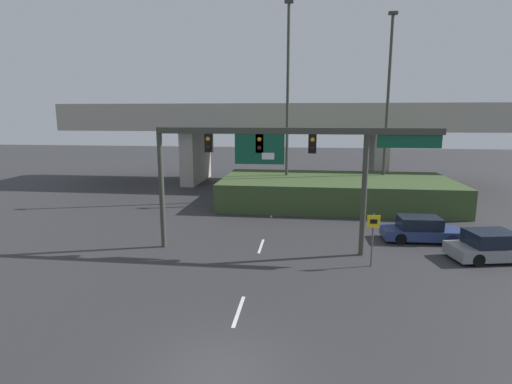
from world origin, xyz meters
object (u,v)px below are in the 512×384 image
(highway_light_pole_near, at_px, (288,100))
(highway_light_pole_far, at_px, (388,105))
(signal_gantry, at_px, (281,153))
(speed_limit_sign, at_px, (373,233))
(parked_sedan_mid_right, at_px, (492,247))
(parked_sedan_near_right, at_px, (421,230))

(highway_light_pole_near, relative_size, highway_light_pole_far, 1.05)
(signal_gantry, relative_size, speed_limit_sign, 5.57)
(signal_gantry, height_order, speed_limit_sign, signal_gantry)
(signal_gantry, relative_size, highway_light_pole_near, 0.90)
(signal_gantry, height_order, highway_light_pole_far, highway_light_pole_far)
(speed_limit_sign, relative_size, highway_light_pole_near, 0.16)
(signal_gantry, bearing_deg, speed_limit_sign, -19.46)
(speed_limit_sign, distance_m, highway_light_pole_near, 16.97)
(signal_gantry, relative_size, parked_sedan_mid_right, 3.19)
(highway_light_pole_near, distance_m, parked_sedan_near_right, 15.34)
(speed_limit_sign, height_order, highway_light_pole_far, highway_light_pole_far)
(signal_gantry, distance_m, parked_sedan_near_right, 9.56)
(speed_limit_sign, height_order, parked_sedan_near_right, speed_limit_sign)
(highway_light_pole_near, xyz_separation_m, highway_light_pole_far, (8.16, 1.15, -0.41))
(parked_sedan_mid_right, bearing_deg, parked_sedan_near_right, 122.49)
(highway_light_pole_near, distance_m, highway_light_pole_far, 8.25)
(highway_light_pole_far, relative_size, parked_sedan_near_right, 3.41)
(speed_limit_sign, height_order, highway_light_pole_near, highway_light_pole_near)
(speed_limit_sign, bearing_deg, highway_light_pole_far, 78.10)
(highway_light_pole_far, xyz_separation_m, parked_sedan_mid_right, (2.74, -14.31, -7.28))
(speed_limit_sign, xyz_separation_m, parked_sedan_near_right, (3.44, 4.45, -1.02))
(speed_limit_sign, xyz_separation_m, highway_light_pole_near, (-4.79, 14.84, 6.69))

